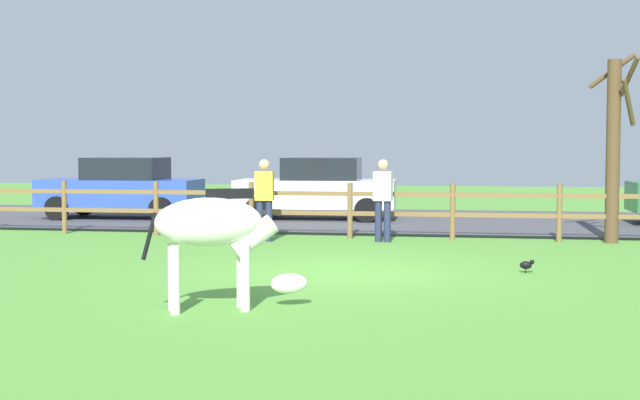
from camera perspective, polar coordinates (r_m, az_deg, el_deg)
The scene contains 10 objects.
ground_plane at distance 13.57m, azimuth 1.34°, elevation -4.62°, with size 60.00×60.00×0.00m, color #549338.
parking_asphalt at distance 22.76m, azimuth 4.76°, elevation -1.31°, with size 28.00×7.40×0.05m, color #47474C.
paddock_fence at distance 18.51m, azimuth 1.91°, elevation -0.41°, with size 21.00×0.11×1.15m.
bare_tree at distance 18.53m, azimuth 18.10°, elevation 3.31°, with size 0.90×0.93×3.75m.
zebra at distance 10.44m, azimuth -6.61°, elevation -1.94°, with size 1.81×1.04×1.41m.
crow_on_grass at distance 13.85m, azimuth 12.94°, elevation -4.02°, with size 0.21×0.10×0.20m.
parked_car_white at distance 22.80m, azimuth -0.16°, elevation 0.77°, with size 4.07×2.02×1.56m.
parked_car_blue at distance 23.65m, azimuth -12.41°, elevation 0.79°, with size 4.04×1.96×1.56m.
visitor_left_of_tree at distance 17.84m, azimuth 4.01°, elevation 0.23°, with size 0.38×0.26×1.64m.
visitor_right_of_tree at distance 17.95m, azimuth -3.54°, elevation 0.25°, with size 0.38×0.25×1.64m.
Camera 1 is at (1.96, -13.29, 1.90)m, focal length 50.58 mm.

